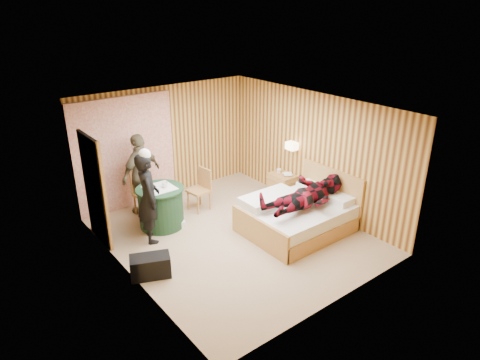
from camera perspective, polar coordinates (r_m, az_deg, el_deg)
floor at (r=8.29m, az=-0.93°, el=-7.36°), size 4.20×5.00×0.01m
ceiling at (r=7.36m, az=-1.05°, el=9.71°), size 4.20×5.00×0.01m
wall_back at (r=9.74m, az=-9.88°, el=5.05°), size 4.20×0.02×2.50m
wall_left at (r=6.81m, az=-15.30°, el=-3.46°), size 0.02×5.00×2.50m
wall_right at (r=9.07m, az=9.71°, el=3.72°), size 0.02×5.00×2.50m
curtain at (r=9.30m, az=-15.06°, el=3.40°), size 2.20×0.08×2.40m
doorway at (r=8.12m, az=-18.83°, el=-1.26°), size 0.06×0.90×2.05m
wall_lamp at (r=9.23m, az=6.94°, el=4.55°), size 0.26×0.24×0.16m
bed at (r=8.42m, az=7.60°, el=-4.69°), size 1.98×1.54×1.06m
nightstand at (r=9.69m, az=5.65°, el=-0.80°), size 0.45×0.61×0.59m
round_table at (r=8.58m, az=-10.48°, el=-3.52°), size 0.93×0.93×0.83m
chair_far at (r=9.12m, az=-12.81°, el=-1.22°), size 0.51×0.51×0.93m
chair_near at (r=9.13m, az=-5.17°, el=-0.80°), size 0.45×0.45×0.91m
duffel_bag at (r=7.23m, az=-11.86°, el=-11.19°), size 0.73×0.57×0.36m
sneaker_left at (r=8.68m, az=-9.21°, el=-5.78°), size 0.24×0.10×0.11m
sneaker_right at (r=8.59m, az=-8.28°, el=-5.97°), size 0.32×0.20×0.13m
woman_standing at (r=7.94m, az=-12.11°, el=-2.34°), size 0.59×0.73×1.72m
man_at_table at (r=9.05m, az=-13.01°, el=0.78°), size 1.09×0.73×1.72m
man_on_bed at (r=8.02m, az=9.11°, el=-1.08°), size 0.86×0.67×1.77m
book_lower at (r=9.54m, az=5.93°, el=0.72°), size 0.21×0.26×0.02m
book_upper at (r=9.53m, az=5.93°, el=0.83°), size 0.27×0.28×0.02m
cup_nightstand at (r=9.65m, az=5.20°, el=1.23°), size 0.10×0.10×0.09m
cup_table at (r=8.39m, az=-9.95°, el=-0.65°), size 0.14×0.14×0.10m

